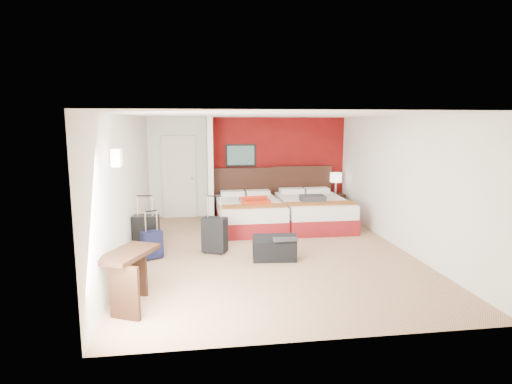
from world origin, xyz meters
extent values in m
plane|color=tan|center=(0.00, 0.00, 0.00)|extent=(6.50, 6.50, 0.00)
cube|color=white|center=(0.00, 3.25, 1.25)|extent=(5.00, 0.04, 2.50)
cube|color=white|center=(-2.50, 0.00, 1.25)|extent=(0.04, 6.50, 2.50)
cube|color=black|center=(-0.20, 3.19, 1.55)|extent=(0.78, 0.03, 0.58)
cube|color=white|center=(-2.38, -1.50, 1.90)|extent=(0.12, 0.20, 0.24)
cube|color=maroon|center=(0.75, 3.23, 1.25)|extent=(3.50, 0.04, 2.50)
cube|color=silver|center=(-1.00, 2.61, 1.25)|extent=(0.12, 1.20, 2.50)
cube|color=silver|center=(-1.75, 3.20, 1.02)|extent=(0.82, 0.06, 2.05)
cube|color=white|center=(-0.15, 1.86, 0.30)|extent=(1.46, 2.06, 0.61)
cube|color=white|center=(1.34, 1.87, 0.32)|extent=(1.48, 2.11, 0.63)
cube|color=red|center=(-0.05, 1.76, 0.66)|extent=(0.68, 0.88, 0.10)
cube|color=#37373C|center=(1.24, 1.57, 0.70)|extent=(0.57, 0.46, 0.13)
cube|color=black|center=(2.20, 2.83, 0.29)|extent=(0.42, 0.42, 0.57)
cylinder|color=white|center=(2.20, 2.83, 0.84)|extent=(0.31, 0.31, 0.53)
cube|color=black|center=(-2.25, 0.24, 0.34)|extent=(0.49, 0.34, 0.68)
cube|color=black|center=(-1.01, 0.09, 0.32)|extent=(0.50, 0.42, 0.63)
cube|color=#111433|center=(-2.11, -0.11, 0.24)|extent=(0.40, 0.34, 0.47)
cube|color=black|center=(0.01, -0.44, 0.19)|extent=(0.78, 0.47, 0.38)
cube|color=#323237|center=(0.16, -0.49, 0.41)|extent=(0.44, 0.38, 0.06)
cube|color=black|center=(-2.20, -2.05, 0.37)|extent=(0.78, 1.00, 0.74)
camera|label=1|loc=(-1.30, -7.42, 2.37)|focal=29.56mm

